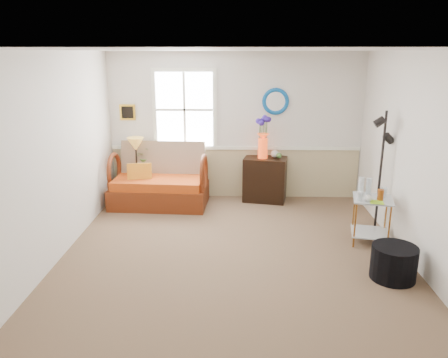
{
  "coord_description": "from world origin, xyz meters",
  "views": [
    {
      "loc": [
        0.03,
        -5.25,
        2.57
      ],
      "look_at": [
        -0.14,
        0.28,
        0.96
      ],
      "focal_mm": 35.0,
      "sensor_mm": 36.0,
      "label": 1
    }
  ],
  "objects_px": {
    "floor_lamp": "(380,173)",
    "ottoman": "(394,263)",
    "side_table": "(371,221)",
    "lamp_stand": "(139,182)",
    "cabinet": "(265,179)",
    "loveseat": "(159,176)"
  },
  "relations": [
    {
      "from": "floor_lamp",
      "to": "ottoman",
      "type": "height_order",
      "value": "floor_lamp"
    },
    {
      "from": "side_table",
      "to": "ottoman",
      "type": "xyz_separation_m",
      "value": [
        -0.02,
        -1.02,
        -0.12
      ]
    },
    {
      "from": "lamp_stand",
      "to": "floor_lamp",
      "type": "height_order",
      "value": "floor_lamp"
    },
    {
      "from": "cabinet",
      "to": "side_table",
      "type": "bearing_deg",
      "value": -41.64
    },
    {
      "from": "loveseat",
      "to": "floor_lamp",
      "type": "relative_size",
      "value": 0.9
    },
    {
      "from": "cabinet",
      "to": "loveseat",
      "type": "bearing_deg",
      "value": -159.45
    },
    {
      "from": "loveseat",
      "to": "floor_lamp",
      "type": "height_order",
      "value": "floor_lamp"
    },
    {
      "from": "loveseat",
      "to": "ottoman",
      "type": "bearing_deg",
      "value": -35.29
    },
    {
      "from": "cabinet",
      "to": "side_table",
      "type": "relative_size",
      "value": 1.2
    },
    {
      "from": "floor_lamp",
      "to": "ottoman",
      "type": "relative_size",
      "value": 3.42
    },
    {
      "from": "side_table",
      "to": "ottoman",
      "type": "distance_m",
      "value": 1.03
    },
    {
      "from": "lamp_stand",
      "to": "floor_lamp",
      "type": "xyz_separation_m",
      "value": [
        3.85,
        -1.43,
        0.6
      ]
    },
    {
      "from": "floor_lamp",
      "to": "ottoman",
      "type": "distance_m",
      "value": 1.6
    },
    {
      "from": "loveseat",
      "to": "floor_lamp",
      "type": "distance_m",
      "value": 3.59
    },
    {
      "from": "loveseat",
      "to": "cabinet",
      "type": "xyz_separation_m",
      "value": [
        1.85,
        0.3,
        -0.14
      ]
    },
    {
      "from": "lamp_stand",
      "to": "ottoman",
      "type": "distance_m",
      "value": 4.62
    },
    {
      "from": "lamp_stand",
      "to": "floor_lamp",
      "type": "distance_m",
      "value": 4.15
    },
    {
      "from": "cabinet",
      "to": "side_table",
      "type": "distance_m",
      "value": 2.25
    },
    {
      "from": "cabinet",
      "to": "floor_lamp",
      "type": "relative_size",
      "value": 0.44
    },
    {
      "from": "side_table",
      "to": "lamp_stand",
      "type": "bearing_deg",
      "value": 153.31
    },
    {
      "from": "cabinet",
      "to": "floor_lamp",
      "type": "xyz_separation_m",
      "value": [
        1.56,
        -1.39,
        0.51
      ]
    },
    {
      "from": "cabinet",
      "to": "side_table",
      "type": "xyz_separation_m",
      "value": [
        1.36,
        -1.79,
        -0.07
      ]
    }
  ]
}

